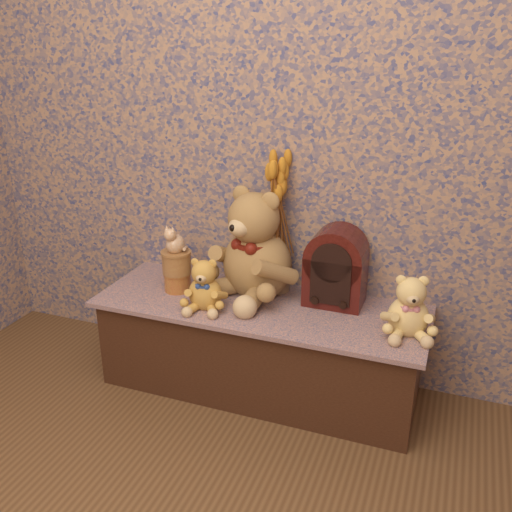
# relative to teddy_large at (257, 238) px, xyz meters

# --- Properties ---
(display_shelf) EXTENTS (1.43, 0.51, 0.42)m
(display_shelf) POSITION_rel_teddy_large_xyz_m (0.05, -0.11, -0.47)
(display_shelf) COLOR navy
(display_shelf) RESTS_ON ground
(teddy_large) EXTENTS (0.56, 0.60, 0.52)m
(teddy_large) POSITION_rel_teddy_large_xyz_m (0.00, 0.00, 0.00)
(teddy_large) COLOR olive
(teddy_large) RESTS_ON display_shelf
(teddy_medium) EXTENTS (0.23, 0.26, 0.24)m
(teddy_medium) POSITION_rel_teddy_large_xyz_m (-0.15, -0.22, -0.14)
(teddy_medium) COLOR gold
(teddy_medium) RESTS_ON display_shelf
(teddy_small) EXTENTS (0.26, 0.29, 0.26)m
(teddy_small) POSITION_rel_teddy_large_xyz_m (0.67, -0.14, -0.13)
(teddy_small) COLOR #E2B96B
(teddy_small) RESTS_ON display_shelf
(cathedral_radio) EXTENTS (0.25, 0.18, 0.34)m
(cathedral_radio) POSITION_rel_teddy_large_xyz_m (0.35, 0.02, -0.09)
(cathedral_radio) COLOR #380E0A
(cathedral_radio) RESTS_ON display_shelf
(ceramic_vase) EXTENTS (0.14, 0.14, 0.18)m
(ceramic_vase) POSITION_rel_teddy_large_xyz_m (0.08, 0.05, -0.17)
(ceramic_vase) COLOR tan
(ceramic_vase) RESTS_ON display_shelf
(dried_stalks) EXTENTS (0.24, 0.24, 0.38)m
(dried_stalks) POSITION_rel_teddy_large_xyz_m (0.08, 0.05, 0.11)
(dried_stalks) COLOR orange
(dried_stalks) RESTS_ON ceramic_vase
(biscuit_tin_lower) EXTENTS (0.15, 0.15, 0.09)m
(biscuit_tin_lower) POSITION_rel_teddy_large_xyz_m (-0.34, -0.11, -0.21)
(biscuit_tin_lower) COLOR gold
(biscuit_tin_lower) RESTS_ON display_shelf
(biscuit_tin_upper) EXTENTS (0.16, 0.16, 0.10)m
(biscuit_tin_upper) POSITION_rel_teddy_large_xyz_m (-0.34, -0.11, -0.12)
(biscuit_tin_upper) COLOR tan
(biscuit_tin_upper) RESTS_ON biscuit_tin_lower
(cat_figurine) EXTENTS (0.11, 0.12, 0.13)m
(cat_figurine) POSITION_rel_teddy_large_xyz_m (-0.34, -0.11, -0.01)
(cat_figurine) COLOR silver
(cat_figurine) RESTS_ON biscuit_tin_upper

